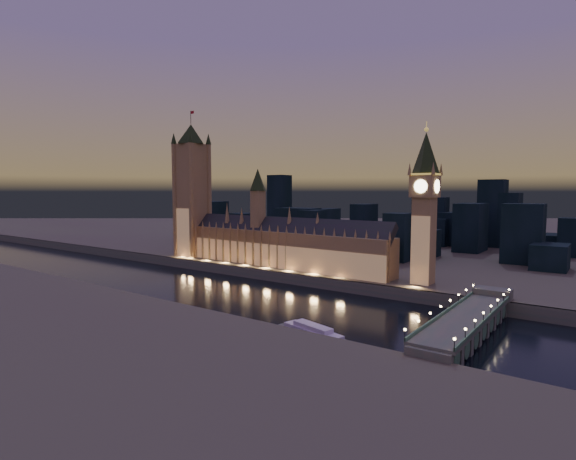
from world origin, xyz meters
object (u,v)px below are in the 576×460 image
Objects in this scene: palace_of_westminster at (276,243)px; river_boat at (313,331)px; westminster_bridge at (469,322)px; victoria_tower at (192,184)px; elizabeth_tower at (425,194)px.

river_boat is at bearing -45.64° from palace_of_westminster.
river_boat is (105.40, -107.79, -24.81)m from palace_of_westminster.
victoria_tower is at bearing 166.08° from westminster_bridge.
palace_of_westminster is 1.96× the size of elizabeth_tower.
elizabeth_tower is 2.42× the size of river_boat.
river_boat is (-60.00, -42.59, -4.43)m from westminster_bridge.
victoria_tower is 1.17× the size of westminster_bridge.
palace_of_westminster reaches higher than river_boat.
palace_of_westminster is at bearing -179.92° from elizabeth_tower.
westminster_bridge is 2.65× the size of river_boat.
palace_of_westminster is 109.20m from victoria_tower.
westminster_bridge is (263.69, -65.37, -67.97)m from victoria_tower.
westminster_bridge is at bearing -55.05° from elizabeth_tower.
river_boat is (-14.31, -107.95, -63.90)m from elizabeth_tower.
elizabeth_tower is (218.00, -0.01, -8.50)m from victoria_tower.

